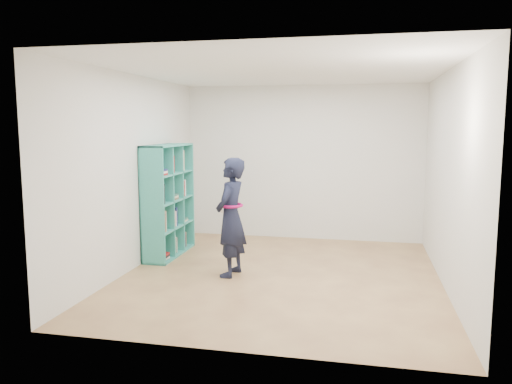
# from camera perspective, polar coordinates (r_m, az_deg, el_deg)

# --- Properties ---
(floor) EXTENTS (4.50, 4.50, 0.00)m
(floor) POSITION_cam_1_polar(r_m,az_deg,el_deg) (6.55, 2.78, -9.53)
(floor) COLOR brown
(floor) RESTS_ON ground
(ceiling) EXTENTS (4.50, 4.50, 0.00)m
(ceiling) POSITION_cam_1_polar(r_m,az_deg,el_deg) (6.30, 2.94, 13.72)
(ceiling) COLOR white
(ceiling) RESTS_ON wall_back
(wall_left) EXTENTS (0.02, 4.50, 2.60)m
(wall_left) POSITION_cam_1_polar(r_m,az_deg,el_deg) (6.90, -13.77, 2.16)
(wall_left) COLOR silver
(wall_left) RESTS_ON floor
(wall_right) EXTENTS (0.02, 4.50, 2.60)m
(wall_right) POSITION_cam_1_polar(r_m,az_deg,el_deg) (6.29, 21.16, 1.35)
(wall_right) COLOR silver
(wall_right) RESTS_ON floor
(wall_back) EXTENTS (4.00, 0.02, 2.60)m
(wall_back) POSITION_cam_1_polar(r_m,az_deg,el_deg) (8.51, 5.33, 3.32)
(wall_back) COLOR silver
(wall_back) RESTS_ON floor
(wall_front) EXTENTS (4.00, 0.02, 2.60)m
(wall_front) POSITION_cam_1_polar(r_m,az_deg,el_deg) (4.10, -2.26, -1.19)
(wall_front) COLOR silver
(wall_front) RESTS_ON floor
(bookshelf) EXTENTS (0.36, 1.24, 1.65)m
(bookshelf) POSITION_cam_1_polar(r_m,az_deg,el_deg) (7.54, -10.19, -1.15)
(bookshelf) COLOR teal
(bookshelf) RESTS_ON floor
(person) EXTENTS (0.43, 0.60, 1.53)m
(person) POSITION_cam_1_polar(r_m,az_deg,el_deg) (6.39, -2.90, -2.88)
(person) COLOR black
(person) RESTS_ON floor
(smartphone) EXTENTS (0.02, 0.09, 0.13)m
(smartphone) POSITION_cam_1_polar(r_m,az_deg,el_deg) (6.50, -3.89, -1.82)
(smartphone) COLOR silver
(smartphone) RESTS_ON person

